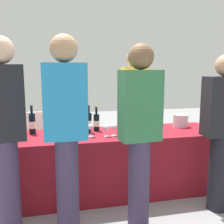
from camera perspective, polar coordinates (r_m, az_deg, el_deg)
The scene contains 17 objects.
ground_plane at distance 3.38m, azimuth -0.00°, elevation -16.59°, with size 12.00×12.00×0.00m, color gray.
tasting_table at distance 3.24m, azimuth -0.00°, elevation -10.78°, with size 2.59×0.73×0.73m, color maroon.
wine_bottle_0 at distance 3.20m, azimuth -16.71°, elevation -2.37°, with size 0.08×0.08×0.33m.
wine_bottle_1 at distance 3.16m, azimuth -7.79°, elevation -2.24°, with size 0.06×0.06×0.33m.
wine_bottle_2 at distance 3.14m, azimuth -5.00°, elevation -2.25°, with size 0.07×0.07×0.32m.
wine_bottle_3 at distance 3.23m, azimuth -3.35°, elevation -2.18°, with size 0.07×0.07×0.31m.
wine_glass_0 at distance 2.97m, azimuth -6.05°, elevation -3.35°, with size 0.07×0.07×0.14m.
wine_glass_1 at distance 2.96m, azimuth -4.51°, elevation -3.30°, with size 0.07×0.07×0.15m.
wine_glass_2 at distance 2.96m, azimuth -1.19°, elevation -3.43°, with size 0.07×0.07×0.14m.
wine_glass_3 at distance 2.98m, azimuth 0.34°, elevation -3.27°, with size 0.06×0.06×0.14m.
ice_bucket at distance 3.56m, azimuth 14.44°, elevation -1.80°, with size 0.19×0.19×0.16m, color silver.
server_pouring at distance 3.78m, azimuth 4.76°, elevation 1.55°, with size 0.35×0.23×1.73m.
guest_0 at distance 2.46m, azimuth -21.95°, elevation -3.08°, with size 0.37×0.23×1.74m.
guest_1 at distance 2.34m, azimuth -9.82°, elevation -3.14°, with size 0.38×0.24×1.76m.
guest_2 at distance 2.41m, azimuth 5.95°, elevation -3.69°, with size 0.38×0.23×1.69m.
guest_3 at distance 2.93m, azimuth 22.49°, elevation -3.24°, with size 0.40×0.23×1.62m.
menu_board at distance 4.07m, azimuth -16.72°, elevation -6.00°, with size 0.50×0.03×0.86m, color white.
Camera 1 is at (-0.67, -2.97, 1.48)m, focal length 42.74 mm.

